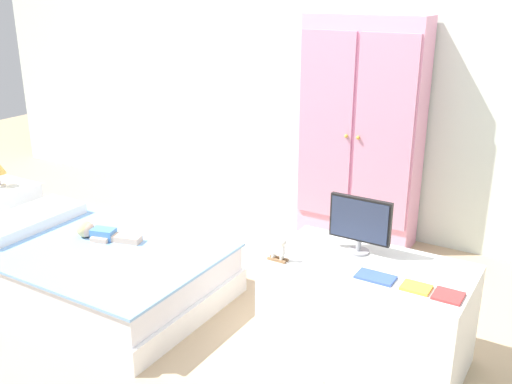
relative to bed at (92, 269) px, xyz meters
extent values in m
cube|color=tan|center=(0.65, 0.09, -0.15)|extent=(10.00, 10.00, 0.02)
cube|color=silver|center=(0.65, 1.66, 1.21)|extent=(6.40, 0.05, 2.70)
cube|color=white|center=(0.00, 0.00, -0.08)|extent=(1.45, 0.93, 0.13)
cube|color=silver|center=(0.00, 0.00, 0.06)|extent=(1.41, 0.89, 0.15)
cube|color=#7AA8DB|center=(0.00, 0.00, 0.14)|extent=(1.44, 0.92, 0.02)
cube|color=white|center=(-0.53, 0.00, 0.18)|extent=(0.31, 0.67, 0.07)
cube|color=#4C84C6|center=(0.01, 0.10, 0.18)|extent=(0.15, 0.11, 0.06)
cube|color=#DBB293|center=(0.14, 0.15, 0.17)|extent=(0.16, 0.08, 0.04)
cube|color=#DBB293|center=(0.15, 0.12, 0.17)|extent=(0.16, 0.08, 0.04)
cube|color=#DBB293|center=(-0.01, 0.15, 0.16)|extent=(0.10, 0.05, 0.03)
cube|color=#DBB293|center=(0.02, 0.05, 0.16)|extent=(0.10, 0.05, 0.03)
sphere|color=#DBB293|center=(-0.10, 0.07, 0.19)|extent=(0.09, 0.09, 0.09)
sphere|color=#E0C67F|center=(-0.11, 0.07, 0.20)|extent=(0.10, 0.10, 0.10)
cube|color=white|center=(-1.01, 0.19, 0.05)|extent=(0.37, 0.37, 0.40)
cylinder|color=#B7B2AD|center=(-1.01, 0.19, 0.26)|extent=(0.08, 0.08, 0.01)
cube|color=#E599BC|center=(0.96, 1.50, 0.60)|extent=(0.78, 0.24, 1.48)
cube|color=#C986A6|center=(0.77, 1.37, 0.63)|extent=(0.37, 0.02, 1.21)
cube|color=#C986A6|center=(1.16, 1.37, 0.63)|extent=(0.37, 0.02, 1.21)
sphere|color=gold|center=(0.92, 1.35, 0.60)|extent=(0.02, 0.02, 0.02)
sphere|color=gold|center=(1.00, 1.35, 0.60)|extent=(0.02, 0.02, 0.02)
cube|color=silver|center=(1.54, 0.20, 0.10)|extent=(0.88, 0.50, 0.49)
cylinder|color=#99999E|center=(1.45, 0.28, 0.35)|extent=(0.10, 0.10, 0.01)
cylinder|color=#99999E|center=(1.45, 0.28, 0.38)|extent=(0.02, 0.02, 0.05)
cube|color=black|center=(1.45, 0.28, 0.51)|extent=(0.29, 0.02, 0.21)
cube|color=#28334C|center=(1.45, 0.27, 0.51)|extent=(0.27, 0.01, 0.19)
cube|color=#8E6642|center=(1.17, 0.03, 0.35)|extent=(0.09, 0.01, 0.01)
cube|color=#8E6642|center=(1.17, 0.01, 0.35)|extent=(0.09, 0.01, 0.01)
cube|color=white|center=(1.17, 0.02, 0.39)|extent=(0.06, 0.03, 0.03)
cylinder|color=white|center=(1.19, 0.03, 0.37)|extent=(0.01, 0.01, 0.02)
cylinder|color=white|center=(1.19, 0.01, 0.37)|extent=(0.01, 0.01, 0.02)
cylinder|color=white|center=(1.15, 0.03, 0.37)|extent=(0.01, 0.01, 0.02)
cylinder|color=white|center=(1.15, 0.01, 0.37)|extent=(0.01, 0.01, 0.02)
cylinder|color=white|center=(1.20, 0.02, 0.42)|extent=(0.02, 0.02, 0.02)
sphere|color=white|center=(1.20, 0.02, 0.44)|extent=(0.03, 0.03, 0.03)
cube|color=blue|center=(1.61, 0.08, 0.35)|extent=(0.16, 0.10, 0.01)
cube|color=gold|center=(1.78, 0.08, 0.35)|extent=(0.12, 0.09, 0.01)
cube|color=#CC3838|center=(1.90, 0.08, 0.35)|extent=(0.11, 0.11, 0.01)
camera|label=1|loc=(2.32, -2.04, 1.50)|focal=41.18mm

